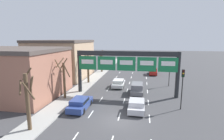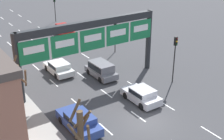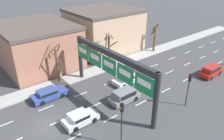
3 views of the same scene
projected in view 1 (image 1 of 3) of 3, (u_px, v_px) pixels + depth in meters
ground_plane at (118, 120)px, 18.51m from camera, size 220.00×220.00×0.00m
sidewalk_left at (49, 114)px, 19.86m from camera, size 2.80×110.00×0.15m
lane_dashes at (129, 86)px, 31.58m from camera, size 6.72×67.00×0.01m
sign_gantry at (126, 62)px, 25.96m from camera, size 15.38×0.70×6.71m
building_near at (14, 72)px, 26.13m from camera, size 13.75×11.55×7.18m
building_far at (62, 59)px, 38.92m from camera, size 11.50×12.89×8.20m
car_blue at (80, 103)px, 21.37m from camera, size 1.96×4.62×1.40m
car_white at (119, 83)px, 31.20m from camera, size 1.97×4.28×1.34m
suv_grey at (137, 88)px, 27.31m from camera, size 1.89×4.09×1.65m
suv_red at (153, 71)px, 41.76m from camera, size 1.81×4.33×1.66m
car_silver at (137, 105)px, 20.81m from camera, size 1.93×3.98×1.41m
traffic_light_near_gantry at (160, 58)px, 48.94m from camera, size 0.30×0.35×4.37m
traffic_light_mid_block at (170, 69)px, 31.17m from camera, size 0.30×0.35×4.44m
traffic_light_far_end at (183, 81)px, 20.77m from camera, size 0.30×0.35×4.96m
tree_bare_closest at (64, 77)px, 24.55m from camera, size 1.93×2.18×5.71m
tree_bare_second at (88, 66)px, 33.35m from camera, size 1.96×1.93×5.80m
tree_bare_third at (28, 98)px, 15.88m from camera, size 1.57×1.56×5.85m
tree_bare_furthest at (102, 60)px, 44.46m from camera, size 1.16×1.43×5.50m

